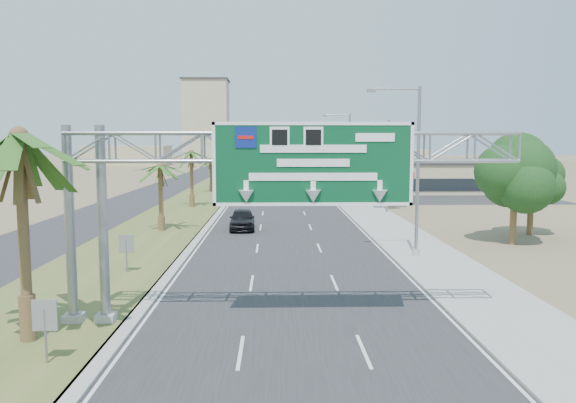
{
  "coord_description": "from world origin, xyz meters",
  "views": [
    {
      "loc": [
        -0.9,
        -10.56,
        6.75
      ],
      "look_at": [
        -0.29,
        13.85,
        4.2
      ],
      "focal_mm": 35.0,
      "sensor_mm": 36.0,
      "label": 1
    }
  ],
  "objects_px": {
    "palm_near": "(19,137)",
    "pole_sign_red_near": "(388,140)",
    "signal_mast": "(315,156)",
    "car_mid_lane": "(283,188)",
    "car_far": "(251,179)",
    "pole_sign_red_far": "(342,141)",
    "pole_sign_blue": "(400,161)",
    "sign_gantry": "(270,162)",
    "car_right_lane": "(296,181)",
    "store_building": "(440,178)",
    "car_left_lane": "(242,219)"
  },
  "relations": [
    {
      "from": "palm_near",
      "to": "pole_sign_red_near",
      "type": "distance_m",
      "value": 40.23
    },
    {
      "from": "signal_mast",
      "to": "palm_near",
      "type": "bearing_deg",
      "value": -102.66
    },
    {
      "from": "car_mid_lane",
      "to": "car_far",
      "type": "height_order",
      "value": "car_mid_lane"
    },
    {
      "from": "pole_sign_red_near",
      "to": "pole_sign_red_far",
      "type": "distance_m",
      "value": 27.53
    },
    {
      "from": "car_far",
      "to": "pole_sign_blue",
      "type": "xyz_separation_m",
      "value": [
        16.75,
        -37.73,
        4.33
      ]
    },
    {
      "from": "sign_gantry",
      "to": "signal_mast",
      "type": "bearing_deg",
      "value": 84.26
    },
    {
      "from": "car_right_lane",
      "to": "pole_sign_red_near",
      "type": "bearing_deg",
      "value": -76.17
    },
    {
      "from": "sign_gantry",
      "to": "signal_mast",
      "type": "xyz_separation_m",
      "value": [
        6.23,
        62.05,
        -1.21
      ]
    },
    {
      "from": "car_far",
      "to": "pole_sign_red_far",
      "type": "xyz_separation_m",
      "value": [
        13.83,
        -13.23,
        6.44
      ]
    },
    {
      "from": "store_building",
      "to": "car_left_lane",
      "type": "xyz_separation_m",
      "value": [
        -25.41,
        -33.06,
        -1.18
      ]
    },
    {
      "from": "palm_near",
      "to": "store_building",
      "type": "distance_m",
      "value": 66.04
    },
    {
      "from": "palm_near",
      "to": "pole_sign_red_far",
      "type": "distance_m",
      "value": 65.4
    },
    {
      "from": "store_building",
      "to": "car_left_lane",
      "type": "distance_m",
      "value": 41.71
    },
    {
      "from": "pole_sign_red_near",
      "to": "pole_sign_blue",
      "type": "bearing_deg",
      "value": 58.56
    },
    {
      "from": "signal_mast",
      "to": "pole_sign_red_near",
      "type": "relative_size",
      "value": 1.15
    },
    {
      "from": "palm_near",
      "to": "car_right_lane",
      "type": "relative_size",
      "value": 1.62
    },
    {
      "from": "car_far",
      "to": "pole_sign_red_far",
      "type": "bearing_deg",
      "value": -38.41
    },
    {
      "from": "palm_near",
      "to": "car_left_lane",
      "type": "xyz_separation_m",
      "value": [
        5.79,
        24.94,
        -6.12
      ]
    },
    {
      "from": "car_right_lane",
      "to": "car_far",
      "type": "distance_m",
      "value": 8.73
    },
    {
      "from": "store_building",
      "to": "pole_sign_blue",
      "type": "bearing_deg",
      "value": -117.12
    },
    {
      "from": "car_left_lane",
      "to": "car_mid_lane",
      "type": "bearing_deg",
      "value": 80.9
    },
    {
      "from": "car_left_lane",
      "to": "pole_sign_red_near",
      "type": "relative_size",
      "value": 0.53
    },
    {
      "from": "store_building",
      "to": "sign_gantry",
      "type": "bearing_deg",
      "value": -112.36
    },
    {
      "from": "car_left_lane",
      "to": "pole_sign_blue",
      "type": "bearing_deg",
      "value": 38.85
    },
    {
      "from": "pole_sign_red_near",
      "to": "pole_sign_red_far",
      "type": "height_order",
      "value": "pole_sign_red_near"
    },
    {
      "from": "palm_near",
      "to": "car_right_lane",
      "type": "xyz_separation_m",
      "value": [
        11.88,
        71.59,
        -6.21
      ]
    },
    {
      "from": "pole_sign_red_far",
      "to": "car_right_lane",
      "type": "bearing_deg",
      "value": 125.74
    },
    {
      "from": "palm_near",
      "to": "car_mid_lane",
      "type": "bearing_deg",
      "value": 80.33
    },
    {
      "from": "palm_near",
      "to": "car_far",
      "type": "distance_m",
      "value": 76.43
    },
    {
      "from": "palm_near",
      "to": "pole_sign_blue",
      "type": "distance_m",
      "value": 43.79
    },
    {
      "from": "car_right_lane",
      "to": "pole_sign_blue",
      "type": "height_order",
      "value": "pole_sign_blue"
    },
    {
      "from": "car_left_lane",
      "to": "pole_sign_red_far",
      "type": "distance_m",
      "value": 40.34
    },
    {
      "from": "signal_mast",
      "to": "pole_sign_red_far",
      "type": "height_order",
      "value": "pole_sign_red_far"
    },
    {
      "from": "signal_mast",
      "to": "car_far",
      "type": "xyz_separation_m",
      "value": [
        -10.0,
        12.07,
        -4.22
      ]
    },
    {
      "from": "car_right_lane",
      "to": "car_far",
      "type": "bearing_deg",
      "value": 151.67
    },
    {
      "from": "car_left_lane",
      "to": "car_right_lane",
      "type": "distance_m",
      "value": 47.05
    },
    {
      "from": "car_left_lane",
      "to": "car_far",
      "type": "distance_m",
      "value": 51.12
    },
    {
      "from": "palm_near",
      "to": "pole_sign_red_far",
      "type": "height_order",
      "value": "pole_sign_red_far"
    },
    {
      "from": "signal_mast",
      "to": "pole_sign_red_near",
      "type": "height_order",
      "value": "pole_sign_red_near"
    },
    {
      "from": "palm_near",
      "to": "car_left_lane",
      "type": "relative_size",
      "value": 1.74
    },
    {
      "from": "signal_mast",
      "to": "car_right_lane",
      "type": "relative_size",
      "value": 1.99
    },
    {
      "from": "signal_mast",
      "to": "car_right_lane",
      "type": "bearing_deg",
      "value": 108.1
    },
    {
      "from": "sign_gantry",
      "to": "signal_mast",
      "type": "height_order",
      "value": "signal_mast"
    },
    {
      "from": "car_left_lane",
      "to": "car_mid_lane",
      "type": "distance_m",
      "value": 30.91
    },
    {
      "from": "palm_near",
      "to": "pole_sign_red_near",
      "type": "xyz_separation_m",
      "value": [
        19.28,
        35.31,
        0.12
      ]
    },
    {
      "from": "store_building",
      "to": "car_mid_lane",
      "type": "distance_m",
      "value": 21.89
    },
    {
      "from": "pole_sign_red_near",
      "to": "pole_sign_blue",
      "type": "xyz_separation_m",
      "value": [
        1.83,
        3.0,
        -2.08
      ]
    },
    {
      "from": "pole_sign_red_near",
      "to": "car_right_lane",
      "type": "bearing_deg",
      "value": 101.52
    },
    {
      "from": "pole_sign_blue",
      "to": "car_left_lane",
      "type": "bearing_deg",
      "value": -138.91
    },
    {
      "from": "store_building",
      "to": "car_right_lane",
      "type": "distance_m",
      "value": 23.65
    }
  ]
}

